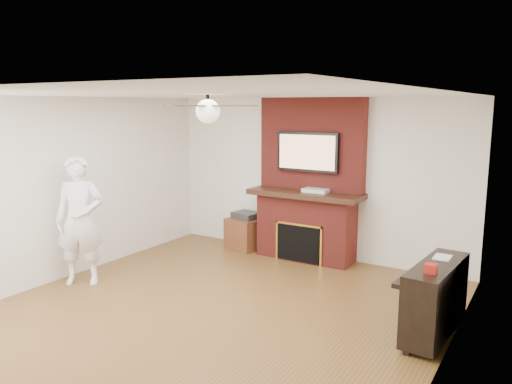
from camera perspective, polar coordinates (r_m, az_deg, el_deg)
The scene contains 12 objects.
room_shell at distance 5.58m, azimuth -5.34°, elevation -1.89°, with size 5.36×5.86×2.86m.
fireplace at distance 7.78m, azimuth 5.96°, elevation -0.43°, with size 1.78×0.64×2.50m.
tv at distance 7.65m, azimuth 5.91°, elevation 4.58°, with size 1.00×0.08×0.60m.
ceiling_fan at distance 5.46m, azimuth -5.53°, elevation 9.28°, with size 1.21×1.21×0.31m.
person at distance 7.05m, azimuth -19.49°, elevation -3.07°, with size 0.64×0.43×1.74m, color white.
side_table at distance 8.40m, azimuth -1.13°, elevation -4.56°, with size 0.63×0.63×0.62m.
piano at distance 5.59m, azimuth 19.76°, elevation -11.28°, with size 0.53×1.23×0.88m.
cable_box at distance 7.60m, azimuth 6.85°, elevation 0.17°, with size 0.39×0.22×0.06m, color silver.
candle_orange at distance 7.83m, azimuth 4.37°, elevation -7.36°, with size 0.08×0.08×0.12m, color #D75B19.
candle_green at distance 7.82m, azimuth 5.12°, elevation -7.58°, with size 0.07×0.07×0.08m, color #46722D.
candle_cream at distance 7.76m, azimuth 5.89°, elevation -7.60°, with size 0.08×0.08×0.12m, color #EEE9BE.
candle_blue at distance 7.70m, azimuth 6.62°, elevation -7.87°, with size 0.06×0.06×0.08m, color #2E438C.
Camera 1 is at (3.28, -4.37, 2.39)m, focal length 35.00 mm.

